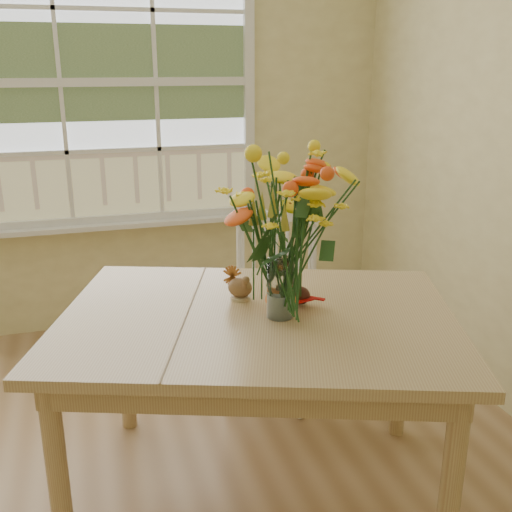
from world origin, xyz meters
name	(u,v)px	position (x,y,z in m)	size (l,w,h in m)	color
wall_back	(63,117)	(0.00, 2.25, 1.35)	(4.00, 0.02, 2.70)	beige
window	(60,86)	(0.00, 2.21, 1.53)	(2.42, 0.12, 1.74)	silver
dining_table	(258,337)	(0.65, 0.40, 0.68)	(1.70, 1.45, 0.77)	tan
windsor_chair	(272,298)	(0.95, 1.14, 0.52)	(0.57, 0.57, 0.93)	white
flower_vase	(281,230)	(0.72, 0.36, 1.10)	(0.46, 0.46, 0.55)	white
pumpkin	(281,300)	(0.74, 0.40, 0.82)	(0.12, 0.12, 0.09)	orange
turkey_figurine	(240,288)	(0.63, 0.56, 0.82)	(0.12, 0.11, 0.12)	#CCB78C
dark_gourd	(300,296)	(0.83, 0.45, 0.81)	(0.13, 0.10, 0.07)	#38160F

